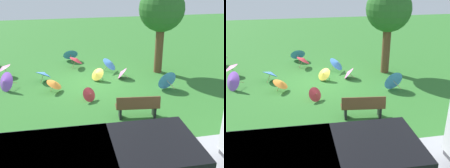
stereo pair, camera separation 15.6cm
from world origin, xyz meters
TOP-DOWN VIEW (x-y plane):
  - ground at (0.00, 0.00)m, footprint 40.00×40.00m
  - park_bench at (-1.13, 3.76)m, footprint 1.64×0.66m
  - shade_tree at (-3.62, -0.85)m, footprint 2.29×2.29m
  - parasol_pink_0 at (-1.47, -0.30)m, footprint 0.73×0.83m
  - parasol_blue_0 at (2.36, -0.62)m, footprint 1.09×1.09m
  - parasol_blue_1 at (-1.11, -1.39)m, footprint 1.06×1.10m
  - parasol_blue_2 at (0.89, -3.77)m, footprint 0.95×0.94m
  - parasol_red_0 at (0.62, -2.39)m, footprint 0.81×0.83m
  - parasol_red_2 at (0.43, 1.99)m, footprint 0.75×0.71m
  - parasol_yellow_0 at (-0.21, -0.21)m, footprint 0.85×0.88m
  - parasol_purple_1 at (4.05, 0.20)m, footprint 0.99×1.01m
  - parasol_pink_1 at (4.42, -1.74)m, footprint 0.76×0.79m
  - parasol_orange_1 at (1.85, 0.72)m, footprint 0.86×0.88m
  - parasol_blue_5 at (-3.16, 1.43)m, footprint 1.01×0.99m

SIDE VIEW (x-z plane):
  - ground at x=0.00m, z-range 0.00..0.00m
  - parasol_red_2 at x=0.43m, z-range 0.00..0.60m
  - parasol_pink_0 at x=-1.47m, z-range 0.00..0.61m
  - parasol_yellow_0 at x=-0.21m, z-range 0.03..0.69m
  - parasol_orange_1 at x=1.85m, z-range 0.08..0.71m
  - parasol_blue_0 at x=2.36m, z-range 0.07..0.76m
  - parasol_blue_2 at x=0.89m, z-range 0.02..0.86m
  - parasol_purple_1 at x=4.05m, z-range 0.00..0.90m
  - park_bench at x=-1.13m, z-range 0.01..0.92m
  - parasol_blue_5 at x=-3.16m, z-range 0.00..0.94m
  - parasol_blue_1 at x=-1.11m, z-range 0.07..0.89m
  - parasol_red_0 at x=0.62m, z-range 0.12..0.87m
  - parasol_pink_1 at x=4.42m, z-range 0.14..0.86m
  - shade_tree at x=-3.62m, z-range 1.02..5.49m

